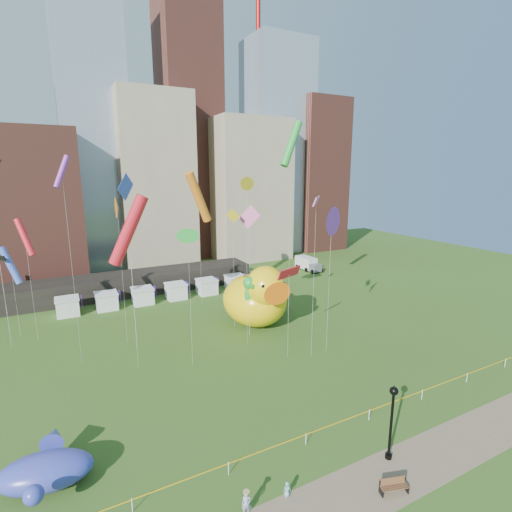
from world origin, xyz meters
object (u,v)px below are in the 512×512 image
box_truck (308,263)px  woman (246,503)px  big_duck (257,297)px  seahorse_purple (264,304)px  small_duck (274,300)px  seahorse_green (250,292)px  whale_inflatable (46,469)px  park_bench (393,485)px  lamppost (392,414)px  toddler (287,489)px

box_truck → woman: size_ratio=4.17×
big_duck → woman: (-13.30, -24.03, -3.02)m
big_duck → seahorse_purple: 1.50m
small_duck → seahorse_green: bearing=-146.5°
seahorse_green → box_truck: (24.09, 22.43, -4.02)m
whale_inflatable → woman: size_ratio=4.91×
park_bench → lamppost: size_ratio=0.33×
park_bench → whale_inflatable: bearing=168.2°
seahorse_purple → whale_inflatable: bearing=-153.1°
seahorse_purple → box_truck: size_ratio=0.75×
lamppost → box_truck: size_ratio=0.90×
woman → lamppost: bearing=16.7°
whale_inflatable → park_bench: whale_inflatable is taller
whale_inflatable → big_duck: bearing=44.7°
seahorse_purple → woman: bearing=-126.3°
small_duck → seahorse_green: seahorse_green is taller
whale_inflatable → lamppost: lamppost is taller
small_duck → whale_inflatable: (-27.95, -19.97, -0.41)m
whale_inflatable → woman: whale_inflatable is taller
park_bench → woman: woman is taller
small_duck → box_truck: bearing=36.6°
small_duck → seahorse_purple: bearing=-138.7°
toddler → woman: bearing=-169.4°
big_duck → small_duck: size_ratio=2.34×
box_truck → big_duck: bearing=-140.1°
whale_inflatable → box_truck: 58.26m
lamppost → toddler: bearing=176.1°
big_duck → park_bench: (-4.71, -26.75, -3.29)m
big_duck → toddler: bearing=-114.2°
toddler → seahorse_green: bearing=79.4°
seahorse_purple → whale_inflatable: (-23.50, -14.93, -2.11)m
box_truck → toddler: size_ratio=6.34×
small_duck → woman: size_ratio=3.11×
small_duck → woman: (-17.96, -27.67, -0.78)m
big_duck → seahorse_purple: size_ratio=2.33×
whale_inflatable → woman: (10.00, -7.71, -0.37)m
whale_inflatable → lamppost: 22.19m
seahorse_green → woman: seahorse_green is taller
woman → toddler: woman is taller
seahorse_purple → whale_inflatable: size_ratio=0.64×
seahorse_green → park_bench: bearing=-83.2°
box_truck → toddler: box_truck is taller
big_duck → toddler: big_duck is taller
seahorse_purple → lamppost: bearing=-102.9°
whale_inflatable → box_truck: bearing=48.7°
seahorse_green → park_bench: (-2.64, -24.61, -4.84)m
seahorse_purple → whale_inflatable: seahorse_purple is taller
seahorse_green → woman: bearing=-104.2°
small_duck → box_truck: (17.36, 16.65, -0.23)m
big_duck → box_truck: bearing=42.2°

